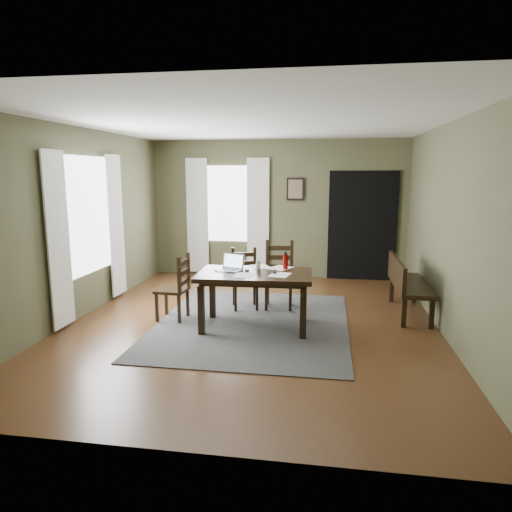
% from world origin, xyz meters
% --- Properties ---
extents(ground, '(5.00, 6.00, 0.01)m').
position_xyz_m(ground, '(0.00, 0.00, -0.01)').
color(ground, '#492C16').
extents(room_shell, '(5.02, 6.02, 2.71)m').
position_xyz_m(room_shell, '(0.00, 0.00, 1.80)').
color(room_shell, '#4D4E33').
rests_on(room_shell, ground).
extents(rug, '(2.60, 3.20, 0.01)m').
position_xyz_m(rug, '(0.00, 0.00, 0.01)').
color(rug, '#363636').
rests_on(rug, ground).
extents(dining_table, '(1.54, 0.96, 0.75)m').
position_xyz_m(dining_table, '(0.06, -0.16, 0.67)').
color(dining_table, black).
rests_on(dining_table, rug).
extents(chair_end, '(0.43, 0.43, 0.93)m').
position_xyz_m(chair_end, '(-1.10, 0.01, 0.46)').
color(chair_end, black).
rests_on(chair_end, rug).
extents(chair_back_left, '(0.50, 0.50, 0.91)m').
position_xyz_m(chair_back_left, '(-0.25, 0.75, 0.45)').
color(chair_back_left, black).
rests_on(chair_back_left, rug).
extents(chair_back_right, '(0.48, 0.48, 1.02)m').
position_xyz_m(chair_back_right, '(0.27, 0.86, 0.50)').
color(chair_back_right, black).
rests_on(chair_back_right, rug).
extents(bench, '(0.47, 1.47, 0.83)m').
position_xyz_m(bench, '(2.15, 0.81, 0.49)').
color(bench, black).
rests_on(bench, ground).
extents(laptop, '(0.38, 0.34, 0.22)m').
position_xyz_m(laptop, '(-0.29, -0.04, 0.82)').
color(laptop, '#B7B7BC').
rests_on(laptop, dining_table).
extents(computer_mouse, '(0.07, 0.10, 0.03)m').
position_xyz_m(computer_mouse, '(-0.06, -0.10, 0.78)').
color(computer_mouse, '#3F3F42').
rests_on(computer_mouse, dining_table).
extents(tv_remote, '(0.07, 0.18, 0.02)m').
position_xyz_m(tv_remote, '(0.31, -0.11, 0.77)').
color(tv_remote, black).
rests_on(tv_remote, dining_table).
extents(drinking_glass, '(0.08, 0.08, 0.14)m').
position_xyz_m(drinking_glass, '(0.08, 0.01, 0.83)').
color(drinking_glass, silver).
rests_on(drinking_glass, dining_table).
extents(water_bottle, '(0.07, 0.07, 0.24)m').
position_xyz_m(water_bottle, '(0.43, 0.13, 0.87)').
color(water_bottle, '#A10F0C').
rests_on(water_bottle, dining_table).
extents(paper_a, '(0.34, 0.37, 0.00)m').
position_xyz_m(paper_a, '(-0.38, -0.07, 0.76)').
color(paper_a, white).
rests_on(paper_a, dining_table).
extents(paper_b, '(0.29, 0.35, 0.00)m').
position_xyz_m(paper_b, '(0.40, -0.24, 0.76)').
color(paper_b, white).
rests_on(paper_b, dining_table).
extents(paper_c, '(0.33, 0.37, 0.00)m').
position_xyz_m(paper_c, '(0.07, 0.24, 0.76)').
color(paper_c, white).
rests_on(paper_c, dining_table).
extents(paper_d, '(0.37, 0.41, 0.00)m').
position_xyz_m(paper_d, '(0.36, 0.19, 0.76)').
color(paper_d, white).
rests_on(paper_d, dining_table).
extents(paper_e, '(0.25, 0.32, 0.00)m').
position_xyz_m(paper_e, '(-0.06, -0.34, 0.76)').
color(paper_e, white).
rests_on(paper_e, dining_table).
extents(window_left, '(0.01, 1.30, 1.70)m').
position_xyz_m(window_left, '(-2.47, 0.20, 1.45)').
color(window_left, white).
rests_on(window_left, ground).
extents(window_back, '(1.00, 0.01, 1.50)m').
position_xyz_m(window_back, '(-1.00, 2.97, 1.45)').
color(window_back, white).
rests_on(window_back, ground).
extents(curtain_left_near, '(0.03, 0.48, 2.30)m').
position_xyz_m(curtain_left_near, '(-2.44, -0.62, 1.20)').
color(curtain_left_near, silver).
rests_on(curtain_left_near, ground).
extents(curtain_left_far, '(0.03, 0.48, 2.30)m').
position_xyz_m(curtain_left_far, '(-2.44, 1.02, 1.20)').
color(curtain_left_far, silver).
rests_on(curtain_left_far, ground).
extents(curtain_back_left, '(0.44, 0.03, 2.30)m').
position_xyz_m(curtain_back_left, '(-1.62, 2.94, 1.20)').
color(curtain_back_left, silver).
rests_on(curtain_back_left, ground).
extents(curtain_back_right, '(0.44, 0.03, 2.30)m').
position_xyz_m(curtain_back_right, '(-0.38, 2.94, 1.20)').
color(curtain_back_right, silver).
rests_on(curtain_back_right, ground).
extents(framed_picture, '(0.34, 0.03, 0.44)m').
position_xyz_m(framed_picture, '(0.35, 2.97, 1.75)').
color(framed_picture, black).
rests_on(framed_picture, ground).
extents(doorway_back, '(1.30, 0.03, 2.10)m').
position_xyz_m(doorway_back, '(1.65, 2.97, 1.05)').
color(doorway_back, black).
rests_on(doorway_back, ground).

